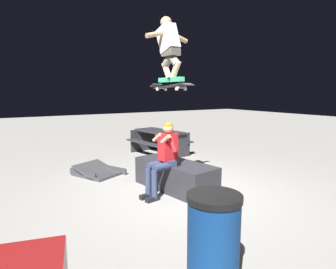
{
  "coord_description": "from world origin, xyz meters",
  "views": [
    {
      "loc": [
        -4.4,
        3.09,
        1.94
      ],
      "look_at": [
        0.05,
        0.35,
        1.15
      ],
      "focal_mm": 30.44,
      "sensor_mm": 36.0,
      "label": 1
    }
  ],
  "objects_px": {
    "person_sitting_on_ledge": "(163,155)",
    "trash_bin": "(213,245)",
    "picnic_table_back": "(159,138)",
    "skateboard": "(171,86)",
    "ledge_box_main": "(175,176)",
    "kicker_ramp": "(98,172)",
    "skater_airborne": "(169,46)"
  },
  "relations": [
    {
      "from": "person_sitting_on_ledge",
      "to": "trash_bin",
      "type": "relative_size",
      "value": 1.38
    },
    {
      "from": "picnic_table_back",
      "to": "kicker_ramp",
      "type": "bearing_deg",
      "value": 116.94
    },
    {
      "from": "kicker_ramp",
      "to": "trash_bin",
      "type": "bearing_deg",
      "value": 175.77
    },
    {
      "from": "skateboard",
      "to": "picnic_table_back",
      "type": "height_order",
      "value": "skateboard"
    },
    {
      "from": "skateboard",
      "to": "skater_airborne",
      "type": "bearing_deg",
      "value": 5.47
    },
    {
      "from": "ledge_box_main",
      "to": "kicker_ramp",
      "type": "relative_size",
      "value": 1.49
    },
    {
      "from": "skater_airborne",
      "to": "kicker_ramp",
      "type": "xyz_separation_m",
      "value": [
        2.08,
        0.68,
        -2.67
      ]
    },
    {
      "from": "skateboard",
      "to": "kicker_ramp",
      "type": "relative_size",
      "value": 0.87
    },
    {
      "from": "trash_bin",
      "to": "skateboard",
      "type": "bearing_deg",
      "value": -23.18
    },
    {
      "from": "skater_airborne",
      "to": "picnic_table_back",
      "type": "height_order",
      "value": "skater_airborne"
    },
    {
      "from": "picnic_table_back",
      "to": "trash_bin",
      "type": "xyz_separation_m",
      "value": [
        -5.7,
        2.69,
        0.01
      ]
    },
    {
      "from": "skater_airborne",
      "to": "picnic_table_back",
      "type": "xyz_separation_m",
      "value": [
        3.27,
        -1.68,
        -2.22
      ]
    },
    {
      "from": "skater_airborne",
      "to": "person_sitting_on_ledge",
      "type": "bearing_deg",
      "value": 30.95
    },
    {
      "from": "ledge_box_main",
      "to": "person_sitting_on_ledge",
      "type": "xyz_separation_m",
      "value": [
        -0.2,
        0.39,
        0.51
      ]
    },
    {
      "from": "ledge_box_main",
      "to": "skateboard",
      "type": "height_order",
      "value": "skateboard"
    },
    {
      "from": "picnic_table_back",
      "to": "trash_bin",
      "type": "relative_size",
      "value": 1.87
    },
    {
      "from": "skateboard",
      "to": "trash_bin",
      "type": "bearing_deg",
      "value": 156.82
    },
    {
      "from": "person_sitting_on_ledge",
      "to": "skateboard",
      "type": "distance_m",
      "value": 1.26
    },
    {
      "from": "ledge_box_main",
      "to": "kicker_ramp",
      "type": "bearing_deg",
      "value": 29.41
    },
    {
      "from": "kicker_ramp",
      "to": "trash_bin",
      "type": "distance_m",
      "value": 4.54
    },
    {
      "from": "ledge_box_main",
      "to": "skater_airborne",
      "type": "bearing_deg",
      "value": 131.65
    },
    {
      "from": "person_sitting_on_ledge",
      "to": "kicker_ramp",
      "type": "xyz_separation_m",
      "value": [
        1.98,
        0.62,
        -0.73
      ]
    },
    {
      "from": "ledge_box_main",
      "to": "kicker_ramp",
      "type": "distance_m",
      "value": 2.06
    },
    {
      "from": "skateboard",
      "to": "skater_airborne",
      "type": "xyz_separation_m",
      "value": [
        0.06,
        0.01,
        0.69
      ]
    },
    {
      "from": "person_sitting_on_ledge",
      "to": "ledge_box_main",
      "type": "bearing_deg",
      "value": -63.13
    },
    {
      "from": "picnic_table_back",
      "to": "trash_bin",
      "type": "distance_m",
      "value": 6.3
    },
    {
      "from": "skateboard",
      "to": "kicker_ramp",
      "type": "distance_m",
      "value": 2.99
    },
    {
      "from": "person_sitting_on_ledge",
      "to": "skateboard",
      "type": "xyz_separation_m",
      "value": [
        -0.15,
        -0.06,
        1.25
      ]
    },
    {
      "from": "ledge_box_main",
      "to": "skateboard",
      "type": "distance_m",
      "value": 1.82
    },
    {
      "from": "person_sitting_on_ledge",
      "to": "kicker_ramp",
      "type": "height_order",
      "value": "person_sitting_on_ledge"
    },
    {
      "from": "ledge_box_main",
      "to": "skateboard",
      "type": "xyz_separation_m",
      "value": [
        -0.35,
        0.32,
        1.76
      ]
    },
    {
      "from": "skater_airborne",
      "to": "trash_bin",
      "type": "relative_size",
      "value": 1.11
    }
  ]
}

